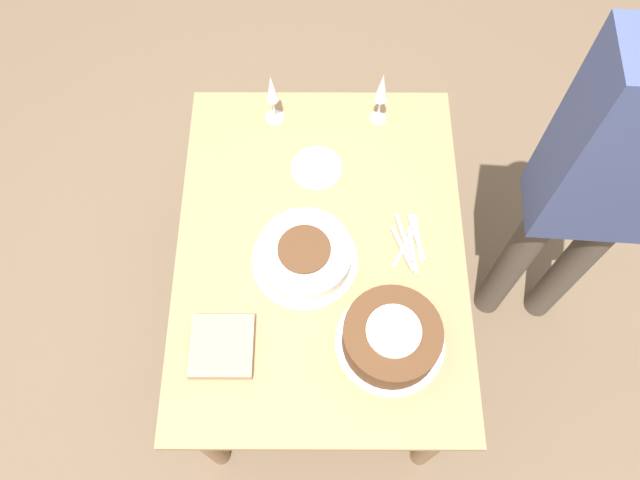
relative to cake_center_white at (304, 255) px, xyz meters
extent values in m
plane|color=brown|center=(0.05, -0.05, -0.82)|extent=(12.00, 12.00, 0.00)
cube|color=#9E754C|center=(0.05, -0.05, -0.06)|extent=(1.26, 0.94, 0.03)
cylinder|color=brown|center=(-0.51, -0.44, -0.44)|extent=(0.07, 0.07, 0.75)
cylinder|color=brown|center=(0.60, -0.44, -0.44)|extent=(0.07, 0.07, 0.75)
cylinder|color=brown|center=(-0.51, 0.34, -0.44)|extent=(0.07, 0.07, 0.75)
cylinder|color=brown|center=(0.60, 0.34, -0.44)|extent=(0.07, 0.07, 0.75)
cylinder|color=white|center=(0.00, 0.00, -0.04)|extent=(0.34, 0.34, 0.01)
cylinder|color=silver|center=(0.00, 0.00, 0.00)|extent=(0.30, 0.30, 0.07)
cylinder|color=#4C2D19|center=(0.00, 0.00, 0.04)|extent=(0.17, 0.17, 0.01)
cylinder|color=white|center=(-0.27, -0.26, -0.04)|extent=(0.33, 0.33, 0.01)
cylinder|color=#4C2D19|center=(-0.27, -0.26, 0.01)|extent=(0.29, 0.29, 0.10)
cylinder|color=silver|center=(-0.27, -0.26, 0.07)|extent=(0.16, 0.16, 0.01)
cylinder|color=silver|center=(0.56, -0.26, -0.04)|extent=(0.06, 0.06, 0.00)
cylinder|color=silver|center=(0.56, -0.26, 0.02)|extent=(0.01, 0.01, 0.11)
cone|color=silver|center=(0.56, -0.26, 0.13)|extent=(0.05, 0.05, 0.12)
cylinder|color=silver|center=(0.56, 0.12, -0.04)|extent=(0.07, 0.07, 0.00)
cylinder|color=silver|center=(0.56, 0.12, 0.01)|extent=(0.01, 0.01, 0.10)
cone|color=silver|center=(0.56, 0.12, 0.12)|extent=(0.04, 0.04, 0.12)
cylinder|color=white|center=(0.35, -0.04, -0.04)|extent=(0.18, 0.18, 0.01)
cube|color=silver|center=(0.08, -0.37, -0.04)|extent=(0.17, 0.02, 0.00)
cube|color=silver|center=(0.05, -0.32, -0.04)|extent=(0.16, 0.09, 0.00)
cube|color=silver|center=(0.03, -0.35, -0.03)|extent=(0.17, 0.03, 0.00)
cube|color=silver|center=(0.08, -0.36, -0.03)|extent=(0.17, 0.05, 0.00)
cube|color=silver|center=(0.08, -0.32, -0.03)|extent=(0.17, 0.05, 0.00)
cube|color=silver|center=(0.04, -0.31, -0.02)|extent=(0.16, 0.07, 0.00)
cube|color=gray|center=(-0.29, 0.24, -0.02)|extent=(0.19, 0.19, 0.03)
cylinder|color=#4C4238|center=(0.13, -1.01, -0.39)|extent=(0.11, 0.11, 0.86)
cylinder|color=#4C4238|center=(0.15, -0.79, -0.39)|extent=(0.11, 0.11, 0.86)
cube|color=#38426B|center=(0.14, -0.90, 0.40)|extent=(0.25, 0.41, 0.72)
camera|label=1|loc=(-0.81, -0.05, 1.79)|focal=35.00mm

